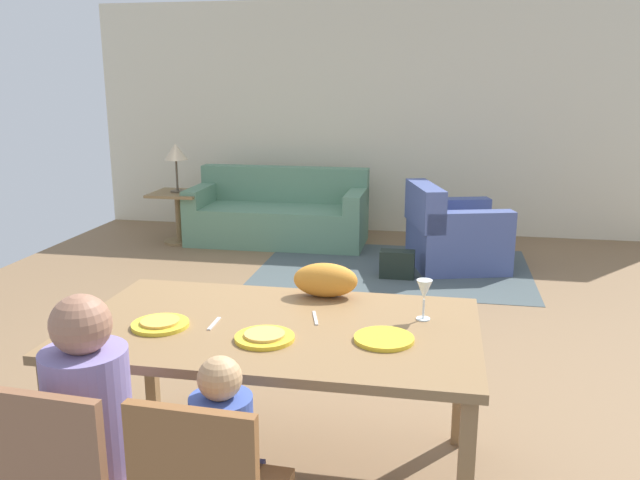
{
  "coord_description": "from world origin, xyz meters",
  "views": [
    {
      "loc": [
        0.74,
        -3.93,
        1.82
      ],
      "look_at": [
        0.02,
        -0.09,
        0.85
      ],
      "focal_mm": 36.8,
      "sensor_mm": 36.0,
      "label": 1
    }
  ],
  "objects_px": {
    "side_table": "(179,210)",
    "handbag": "(397,264)",
    "dining_table": "(276,338)",
    "cat": "(325,280)",
    "plate_near_woman": "(384,339)",
    "plate_near_man": "(160,325)",
    "person_man": "(98,448)",
    "plate_near_child": "(265,338)",
    "couch": "(279,216)",
    "wine_glass": "(424,291)",
    "table_lamp": "(176,154)",
    "armchair": "(452,235)"
  },
  "relations": [
    {
      "from": "table_lamp",
      "to": "cat",
      "type": "bearing_deg",
      "value": -57.94
    },
    {
      "from": "side_table",
      "to": "handbag",
      "type": "relative_size",
      "value": 1.81
    },
    {
      "from": "couch",
      "to": "armchair",
      "type": "xyz_separation_m",
      "value": [
        1.92,
        -0.67,
        0.02
      ]
    },
    {
      "from": "wine_glass",
      "to": "plate_near_child",
      "type": "bearing_deg",
      "value": -150.62
    },
    {
      "from": "person_man",
      "to": "side_table",
      "type": "xyz_separation_m",
      "value": [
        -1.71,
        4.86,
        -0.14
      ]
    },
    {
      "from": "couch",
      "to": "table_lamp",
      "type": "relative_size",
      "value": 3.63
    },
    {
      "from": "couch",
      "to": "plate_near_man",
      "type": "bearing_deg",
      "value": -82.27
    },
    {
      "from": "plate_near_man",
      "to": "plate_near_woman",
      "type": "bearing_deg",
      "value": 1.17
    },
    {
      "from": "person_man",
      "to": "table_lamp",
      "type": "xyz_separation_m",
      "value": [
        -1.71,
        4.86,
        0.5
      ]
    },
    {
      "from": "plate_near_man",
      "to": "plate_near_woman",
      "type": "height_order",
      "value": "same"
    },
    {
      "from": "armchair",
      "to": "handbag",
      "type": "relative_size",
      "value": 3.31
    },
    {
      "from": "couch",
      "to": "person_man",
      "type": "bearing_deg",
      "value": -83.12
    },
    {
      "from": "handbag",
      "to": "armchair",
      "type": "bearing_deg",
      "value": 44.25
    },
    {
      "from": "dining_table",
      "to": "table_lamp",
      "type": "relative_size",
      "value": 3.29
    },
    {
      "from": "handbag",
      "to": "couch",
      "type": "bearing_deg",
      "value": 140.86
    },
    {
      "from": "person_man",
      "to": "plate_near_child",
      "type": "bearing_deg",
      "value": 46.89
    },
    {
      "from": "dining_table",
      "to": "plate_near_woman",
      "type": "xyz_separation_m",
      "value": [
        0.49,
        -0.1,
        0.08
      ]
    },
    {
      "from": "plate_near_child",
      "to": "table_lamp",
      "type": "relative_size",
      "value": 0.46
    },
    {
      "from": "dining_table",
      "to": "handbag",
      "type": "relative_size",
      "value": 5.55
    },
    {
      "from": "plate_near_child",
      "to": "side_table",
      "type": "relative_size",
      "value": 0.43
    },
    {
      "from": "side_table",
      "to": "dining_table",
      "type": "bearing_deg",
      "value": -62.17
    },
    {
      "from": "side_table",
      "to": "handbag",
      "type": "xyz_separation_m",
      "value": [
        2.52,
        -0.9,
        -0.25
      ]
    },
    {
      "from": "plate_near_man",
      "to": "cat",
      "type": "distance_m",
      "value": 0.84
    },
    {
      "from": "side_table",
      "to": "couch",
      "type": "bearing_deg",
      "value": 13.31
    },
    {
      "from": "plate_near_child",
      "to": "armchair",
      "type": "bearing_deg",
      "value": 78.25
    },
    {
      "from": "armchair",
      "to": "handbag",
      "type": "height_order",
      "value": "armchair"
    },
    {
      "from": "couch",
      "to": "armchair",
      "type": "height_order",
      "value": "same"
    },
    {
      "from": "plate_near_woman",
      "to": "cat",
      "type": "distance_m",
      "value": 0.62
    },
    {
      "from": "dining_table",
      "to": "plate_near_man",
      "type": "relative_size",
      "value": 7.1
    },
    {
      "from": "plate_near_woman",
      "to": "armchair",
      "type": "relative_size",
      "value": 0.24
    },
    {
      "from": "cat",
      "to": "table_lamp",
      "type": "bearing_deg",
      "value": 120.22
    },
    {
      "from": "cat",
      "to": "couch",
      "type": "xyz_separation_m",
      "value": [
        -1.25,
        4.01,
        -0.54
      ]
    },
    {
      "from": "wine_glass",
      "to": "person_man",
      "type": "distance_m",
      "value": 1.48
    },
    {
      "from": "plate_near_child",
      "to": "armchair",
      "type": "distance_m",
      "value": 4.04
    },
    {
      "from": "dining_table",
      "to": "person_man",
      "type": "height_order",
      "value": "person_man"
    },
    {
      "from": "plate_near_woman",
      "to": "wine_glass",
      "type": "relative_size",
      "value": 1.34
    },
    {
      "from": "wine_glass",
      "to": "armchair",
      "type": "relative_size",
      "value": 0.18
    },
    {
      "from": "person_man",
      "to": "side_table",
      "type": "bearing_deg",
      "value": 109.39
    },
    {
      "from": "plate_near_child",
      "to": "person_man",
      "type": "height_order",
      "value": "person_man"
    },
    {
      "from": "plate_near_child",
      "to": "armchair",
      "type": "relative_size",
      "value": 0.24
    },
    {
      "from": "person_man",
      "to": "plate_near_man",
      "type": "bearing_deg",
      "value": 90.22
    },
    {
      "from": "cat",
      "to": "table_lamp",
      "type": "height_order",
      "value": "table_lamp"
    },
    {
      "from": "person_man",
      "to": "side_table",
      "type": "relative_size",
      "value": 1.91
    },
    {
      "from": "plate_near_child",
      "to": "plate_near_woman",
      "type": "distance_m",
      "value": 0.49
    },
    {
      "from": "plate_near_woman",
      "to": "plate_near_man",
      "type": "bearing_deg",
      "value": -178.83
    },
    {
      "from": "table_lamp",
      "to": "handbag",
      "type": "relative_size",
      "value": 1.69
    },
    {
      "from": "cat",
      "to": "handbag",
      "type": "xyz_separation_m",
      "value": [
        0.17,
        2.85,
        -0.71
      ]
    },
    {
      "from": "person_man",
      "to": "table_lamp",
      "type": "relative_size",
      "value": 2.05
    },
    {
      "from": "dining_table",
      "to": "handbag",
      "type": "xyz_separation_m",
      "value": [
        0.32,
        3.26,
        -0.56
      ]
    },
    {
      "from": "dining_table",
      "to": "plate_near_woman",
      "type": "height_order",
      "value": "plate_near_woman"
    }
  ]
}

